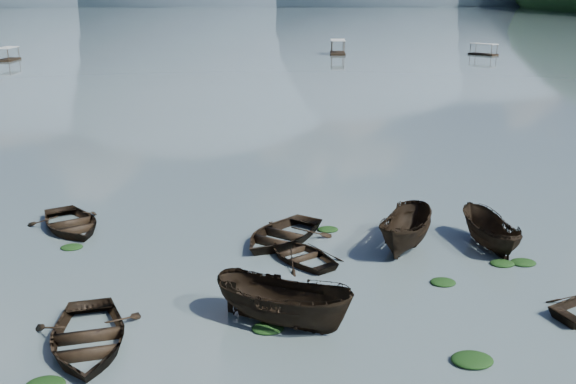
{
  "coord_description": "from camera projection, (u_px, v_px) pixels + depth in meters",
  "views": [
    {
      "loc": [
        -2.2,
        -15.96,
        10.58
      ],
      "look_at": [
        0.0,
        12.0,
        2.0
      ],
      "focal_mm": 40.0,
      "sensor_mm": 36.0,
      "label": 1
    }
  ],
  "objects": [
    {
      "name": "ground_plane",
      "position": [
        321.0,
        380.0,
        18.48
      ],
      "size": [
        2400.0,
        2400.0,
        0.0
      ],
      "primitive_type": "plane",
      "color": "#4D5E61"
    },
    {
      "name": "haze_mtn_a",
      "position": [
        42.0,
        4.0,
        856.87
      ],
      "size": [
        520.0,
        520.0,
        280.0
      ],
      "primitive_type": "ellipsoid",
      "color": "#475666",
      "rests_on": "ground"
    },
    {
      "name": "haze_mtn_b",
      "position": [
        193.0,
        4.0,
        871.9
      ],
      "size": [
        520.0,
        520.0,
        340.0
      ],
      "primitive_type": "ellipsoid",
      "color": "#475666",
      "rests_on": "ground"
    },
    {
      "name": "haze_mtn_c",
      "position": [
        338.0,
        4.0,
        886.93
      ],
      "size": [
        520.0,
        520.0,
        260.0
      ],
      "primitive_type": "ellipsoid",
      "color": "#475666",
      "rests_on": "ground"
    },
    {
      "name": "haze_mtn_d",
      "position": [
        465.0,
        4.0,
        900.46
      ],
      "size": [
        520.0,
        520.0,
        220.0
      ],
      "primitive_type": "ellipsoid",
      "color": "#475666",
      "rests_on": "ground"
    },
    {
      "name": "rowboat_0",
      "position": [
        88.0,
        346.0,
        20.22
      ],
      "size": [
        4.36,
        5.5,
        1.02
      ],
      "primitive_type": "imported",
      "rotation": [
        0.0,
        0.0,
        0.18
      ],
      "color": "black",
      "rests_on": "ground"
    },
    {
      "name": "rowboat_2",
      "position": [
        283.0,
        325.0,
        21.55
      ],
      "size": [
        5.25,
        4.17,
        1.93
      ],
      "primitive_type": "imported",
      "rotation": [
        0.0,
        0.0,
        1.03
      ],
      "color": "black",
      "rests_on": "ground"
    },
    {
      "name": "rowboat_3",
      "position": [
        300.0,
        259.0,
        26.97
      ],
      "size": [
        4.32,
        4.67,
        0.79
      ],
      "primitive_type": "imported",
      "rotation": [
        0.0,
        0.0,
        3.7
      ],
      "color": "black",
      "rests_on": "ground"
    },
    {
      "name": "rowboat_5",
      "position": [
        406.0,
        248.0,
        28.14
      ],
      "size": [
        3.97,
        5.23,
        1.91
      ],
      "primitive_type": "imported",
      "rotation": [
        0.0,
        0.0,
        -0.49
      ],
      "color": "black",
      "rests_on": "ground"
    },
    {
      "name": "rowboat_6",
      "position": [
        71.0,
        229.0,
        30.41
      ],
      "size": [
        5.29,
        5.86,
        1.0
      ],
      "primitive_type": "imported",
      "rotation": [
        0.0,
        0.0,
        0.49
      ],
      "color": "black",
      "rests_on": "ground"
    },
    {
      "name": "rowboat_7",
      "position": [
        281.0,
        241.0,
        28.96
      ],
      "size": [
        5.8,
        6.07,
        1.02
      ],
      "primitive_type": "imported",
      "rotation": [
        0.0,
        0.0,
        5.63
      ],
      "color": "black",
      "rests_on": "ground"
    },
    {
      "name": "rowboat_8",
      "position": [
        488.0,
        247.0,
        28.25
      ],
      "size": [
        1.95,
        4.39,
        1.65
      ],
      "primitive_type": "imported",
      "rotation": [
        0.0,
        0.0,
        3.22
      ],
      "color": "black",
      "rests_on": "ground"
    },
    {
      "name": "weed_clump_1",
      "position": [
        268.0,
        330.0,
        21.23
      ],
      "size": [
        1.08,
        0.86,
        0.24
      ],
      "primitive_type": "ellipsoid",
      "color": "black",
      "rests_on": "ground"
    },
    {
      "name": "weed_clump_2",
      "position": [
        472.0,
        362.0,
        19.35
      ],
      "size": [
        1.29,
        1.03,
        0.28
      ],
      "primitive_type": "ellipsoid",
      "color": "black",
      "rests_on": "ground"
    },
    {
      "name": "weed_clump_3",
      "position": [
        443.0,
        283.0,
        24.66
      ],
      "size": [
        0.99,
        0.84,
        0.22
      ],
      "primitive_type": "ellipsoid",
      "color": "black",
      "rests_on": "ground"
    },
    {
      "name": "weed_clump_4",
      "position": [
        523.0,
        264.0,
        26.49
      ],
      "size": [
        1.07,
        0.85,
        0.22
      ],
      "primitive_type": "ellipsoid",
      "color": "black",
      "rests_on": "ground"
    },
    {
      "name": "weed_clump_5",
      "position": [
        72.0,
        248.0,
        28.12
      ],
      "size": [
        0.97,
        0.79,
        0.21
      ],
      "primitive_type": "ellipsoid",
      "color": "black",
      "rests_on": "ground"
    },
    {
      "name": "weed_clump_6",
      "position": [
        328.0,
        230.0,
        30.26
      ],
      "size": [
        0.99,
        0.83,
        0.21
      ],
      "primitive_type": "ellipsoid",
      "color": "black",
      "rests_on": "ground"
    },
    {
      "name": "weed_clump_7",
      "position": [
        502.0,
        265.0,
        26.39
      ],
      "size": [
        1.01,
        0.81,
        0.22
      ],
      "primitive_type": "ellipsoid",
      "color": "black",
      "rests_on": "ground"
    },
    {
      "name": "pontoon_left",
      "position": [
        9.0,
        61.0,
        109.71
      ],
      "size": [
        2.61,
        5.72,
        2.15
      ],
      "primitive_type": null,
      "rotation": [
        0.0,
        0.0,
        -0.05
      ],
      "color": "black",
      "rests_on": "ground"
    },
    {
      "name": "pontoon_centre",
      "position": [
        338.0,
        54.0,
        121.98
      ],
      "size": [
        3.61,
        7.01,
        2.57
      ],
      "primitive_type": null,
      "rotation": [
        0.0,
        0.0,
        -0.13
      ],
      "color": "black",
      "rests_on": "ground"
    },
    {
      "name": "pontoon_right",
      "position": [
        483.0,
        55.0,
        120.12
      ],
      "size": [
        4.84,
        5.58,
        2.02
      ],
      "primitive_type": null,
      "rotation": [
        0.0,
        0.0,
        0.61
      ],
      "color": "black",
      "rests_on": "ground"
    }
  ]
}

